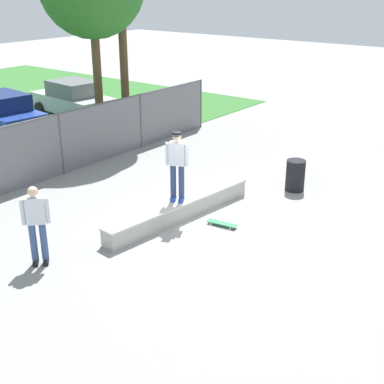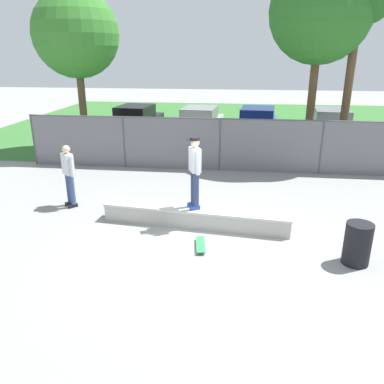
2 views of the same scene
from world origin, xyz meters
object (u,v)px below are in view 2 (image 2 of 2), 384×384
Objects in this scene: skateboarder at (195,169)px; concrete_ledge at (195,218)px; car_silver at (331,126)px; car_blue at (257,124)px; tree_near_right at (321,12)px; trash_bin at (357,244)px; car_white at (200,123)px; skateboard at (201,245)px; car_black at (136,121)px; bystander at (69,173)px; tree_near_left at (76,35)px.

concrete_ledge is at bearing -81.11° from skateboarder.
car_blue is at bearing 177.99° from car_silver.
tree_near_right reaches higher than concrete_ledge.
tree_near_right is 8.19× the size of trash_bin.
concrete_ledge is 10.92m from car_blue.
car_white and car_silver have the same top height.
skateboarder is at bearing 102.83° from skateboard.
car_black is at bearing -179.99° from car_blue.
skateboarder is 3.86m from bystander.
car_blue reaches higher than skateboard.
car_blue reaches higher than trash_bin.
bystander is (-3.74, 0.95, 0.77)m from concrete_ledge.
concrete_ledge is 1.12× the size of car_silver.
tree_near_left is 0.89× the size of tree_near_right.
skateboarder is at bearing 98.89° from concrete_ledge.
car_silver is at bearing 65.81° from skateboard.
trash_bin is (-0.25, -8.51, -5.19)m from tree_near_right.
tree_near_right is 6.20m from car_silver.
tree_near_left reaches higher than concrete_ledge.
car_white is (-1.20, 11.62, 0.77)m from skateboard.
trash_bin is (3.35, -0.30, 0.39)m from skateboard.
skateboarder is 10.08m from tree_near_left.
trash_bin reaches higher than skateboard.
skateboarder is (-0.01, 0.08, 1.27)m from concrete_ledge.
tree_near_left reaches higher than car_white.
car_silver is 12.20m from trash_bin.
skateboard is 4.61m from bystander.
car_silver is 4.71× the size of trash_bin.
bystander is at bearing 152.49° from skateboard.
bystander is (2.13, -6.60, -3.93)m from tree_near_left.
tree_near_right is at bearing 61.30° from concrete_ledge.
skateboarder reaches higher than car_blue.
skateboard is 0.45× the size of bystander.
bystander is (-3.72, 0.86, -0.50)m from skateboarder.
car_black is 2.39× the size of bystander.
car_black is 3.41m from car_white.
skateboarder is 10.85m from car_blue.
tree_near_right is (3.60, 8.20, 5.58)m from skateboard.
tree_near_left reaches higher than car_black.
car_black is (-8.21, 3.66, -4.81)m from tree_near_right.
bystander is at bearing 165.77° from concrete_ledge.
car_white is 9.94m from bystander.
car_silver is at bearing 15.01° from tree_near_left.
car_black is (-4.34, 10.73, 0.60)m from concrete_ledge.
concrete_ledge reaches higher than skateboard.
skateboard is 0.19× the size of car_white.
concrete_ledge is at bearing -14.23° from bystander.
car_white is at bearing 95.08° from skateboarder.
concrete_ledge is 11.59m from car_black.
tree_near_right reaches higher than bystander.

